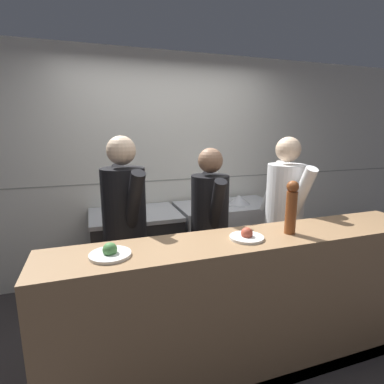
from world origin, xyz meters
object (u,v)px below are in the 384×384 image
(mixing_bowl_steel, at_px, (239,199))
(chef_sous, at_px, (210,229))
(chef_head_cook, at_px, (125,230))
(stock_pot, at_px, (128,205))
(plated_dish_main, at_px, (110,253))
(chef_line, at_px, (284,218))
(oven_range, at_px, (136,252))
(plated_dish_appetiser, at_px, (247,236))
(pepper_mill, at_px, (291,206))
(chefs_knife, at_px, (224,206))

(mixing_bowl_steel, distance_m, chef_sous, 0.97)
(chef_head_cook, xyz_separation_m, chef_sous, (0.72, -0.03, -0.06))
(stock_pot, distance_m, chef_head_cook, 0.69)
(plated_dish_main, bearing_deg, chef_line, 20.52)
(plated_dish_main, bearing_deg, chef_sous, 36.87)
(oven_range, bearing_deg, mixing_bowl_steel, -1.57)
(plated_dish_appetiser, distance_m, pepper_mill, 0.38)
(pepper_mill, bearing_deg, mixing_bowl_steel, 76.64)
(pepper_mill, xyz_separation_m, chef_line, (0.39, 0.61, -0.30))
(mixing_bowl_steel, height_order, chef_head_cook, chef_head_cook)
(chefs_knife, distance_m, chef_head_cook, 1.32)
(mixing_bowl_steel, height_order, plated_dish_main, plated_dish_main)
(chefs_knife, distance_m, pepper_mill, 1.37)
(plated_dish_appetiser, distance_m, chef_line, 0.95)
(chef_head_cook, bearing_deg, chef_line, -17.91)
(stock_pot, xyz_separation_m, pepper_mill, (0.94, -1.38, 0.25))
(stock_pot, height_order, plated_dish_main, plated_dish_main)
(mixing_bowl_steel, bearing_deg, pepper_mill, -103.36)
(chefs_knife, relative_size, chef_line, 0.22)
(chefs_knife, height_order, chef_line, chef_line)
(chefs_knife, height_order, chef_head_cook, chef_head_cook)
(plated_dish_appetiser, relative_size, pepper_mill, 0.61)
(stock_pot, relative_size, chef_sous, 0.18)
(mixing_bowl_steel, bearing_deg, chefs_knife, -165.53)
(pepper_mill, bearing_deg, chef_head_cook, 146.26)
(pepper_mill, distance_m, chef_line, 0.78)
(mixing_bowl_steel, xyz_separation_m, pepper_mill, (-0.33, -1.38, 0.29))
(oven_range, relative_size, chefs_knife, 2.50)
(stock_pot, xyz_separation_m, chef_sous, (0.62, -0.71, -0.10))
(oven_range, bearing_deg, chefs_knife, -5.09)
(plated_dish_appetiser, relative_size, chef_sous, 0.14)
(oven_range, height_order, stock_pot, stock_pot)
(oven_range, height_order, chef_head_cook, chef_head_cook)
(chefs_knife, height_order, chef_sous, chef_sous)
(oven_range, relative_size, plated_dish_main, 3.86)
(oven_range, height_order, pepper_mill, pepper_mill)
(chef_head_cook, xyz_separation_m, chef_line, (1.44, -0.10, -0.01))
(stock_pot, relative_size, plated_dish_main, 1.18)
(oven_range, distance_m, plated_dish_appetiser, 1.63)
(stock_pot, bearing_deg, chef_head_cook, -98.88)
(stock_pot, bearing_deg, pepper_mill, -55.59)
(chefs_knife, distance_m, plated_dish_main, 1.87)
(oven_range, bearing_deg, chef_head_cook, -103.82)
(oven_range, bearing_deg, stock_pot, -154.15)
(pepper_mill, height_order, chef_line, chef_line)
(stock_pot, distance_m, plated_dish_appetiser, 1.51)
(chefs_knife, distance_m, chef_line, 0.77)
(stock_pot, height_order, plated_dish_appetiser, plated_dish_appetiser)
(pepper_mill, distance_m, chef_head_cook, 1.29)
(oven_range, xyz_separation_m, chef_sous, (0.55, -0.74, 0.44))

